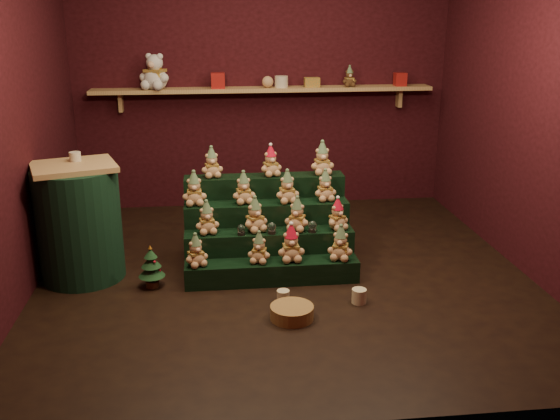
{
  "coord_description": "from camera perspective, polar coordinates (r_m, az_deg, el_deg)",
  "views": [
    {
      "loc": [
        -0.58,
        -4.77,
        2.12
      ],
      "look_at": [
        -0.01,
        0.25,
        0.48
      ],
      "focal_mm": 40.0,
      "sensor_mm": 36.0,
      "label": 1
    }
  ],
  "objects": [
    {
      "name": "gift_tin_red_a",
      "position": [
        6.65,
        -5.7,
        11.69
      ],
      "size": [
        0.14,
        0.14,
        0.16
      ],
      "primitive_type": "cube",
      "color": "#AF1F1B",
      "rests_on": "back_shelf"
    },
    {
      "name": "snow_globe_c",
      "position": [
        5.13,
        2.99,
        -1.52
      ],
      "size": [
        0.07,
        0.07,
        0.1
      ],
      "color": "black",
      "rests_on": "riser_tier_midfront"
    },
    {
      "name": "scarf_gift_box",
      "position": [
        6.75,
        2.94,
        11.58
      ],
      "size": [
        0.16,
        0.1,
        0.1
      ],
      "primitive_type": "cube",
      "color": "orange",
      "rests_on": "back_shelf"
    },
    {
      "name": "riser_tier_midback",
      "position": [
        5.4,
        -1.2,
        -2.06
      ],
      "size": [
        1.4,
        0.22,
        0.54
      ],
      "primitive_type": "cube",
      "color": "black",
      "rests_on": "ground"
    },
    {
      "name": "table_ornament",
      "position": [
        5.23,
        -18.23,
        4.67
      ],
      "size": [
        0.09,
        0.09,
        0.07
      ],
      "primitive_type": "cylinder",
      "color": "beige",
      "rests_on": "side_table"
    },
    {
      "name": "ground",
      "position": [
        5.25,
        0.41,
        -5.84
      ],
      "size": [
        4.0,
        4.0,
        0.0
      ],
      "primitive_type": "plane",
      "color": "black",
      "rests_on": "ground"
    },
    {
      "name": "wicker_basket",
      "position": [
        4.51,
        1.1,
        -9.34
      ],
      "size": [
        0.4,
        0.4,
        0.1
      ],
      "primitive_type": "cylinder",
      "rotation": [
        0.0,
        0.0,
        0.36
      ],
      "color": "olive",
      "rests_on": "ground"
    },
    {
      "name": "teddy_8",
      "position": [
        5.26,
        -7.85,
        1.96
      ],
      "size": [
        0.21,
        0.19,
        0.29
      ],
      "primitive_type": null,
      "rotation": [
        0.0,
        0.0,
        0.04
      ],
      "color": "tan",
      "rests_on": "riser_tier_midback"
    },
    {
      "name": "snow_globe_b",
      "position": [
        5.09,
        -0.76,
        -1.66
      ],
      "size": [
        0.07,
        0.07,
        0.1
      ],
      "color": "black",
      "rests_on": "riser_tier_midfront"
    },
    {
      "name": "mug_left",
      "position": [
        4.74,
        0.29,
        -7.91
      ],
      "size": [
        0.1,
        0.1,
        0.1
      ],
      "primitive_type": "cylinder",
      "color": "beige",
      "rests_on": "ground"
    },
    {
      "name": "teddy_4",
      "position": [
        5.11,
        -6.71,
        -0.68
      ],
      "size": [
        0.22,
        0.21,
        0.27
      ],
      "primitive_type": null,
      "rotation": [
        0.0,
        0.0,
        0.18
      ],
      "color": "tan",
      "rests_on": "riser_tier_midfront"
    },
    {
      "name": "teddy_2",
      "position": [
        4.99,
        1.02,
        -3.04
      ],
      "size": [
        0.22,
        0.2,
        0.3
      ],
      "primitive_type": null,
      "rotation": [
        0.0,
        0.0,
        0.02
      ],
      "color": "tan",
      "rests_on": "riser_tier_front"
    },
    {
      "name": "side_table",
      "position": [
        5.27,
        -17.89,
        -1.1
      ],
      "size": [
        0.76,
        0.69,
        0.96
      ],
      "rotation": [
        0.0,
        0.0,
        0.32
      ],
      "color": "tan",
      "rests_on": "ground"
    },
    {
      "name": "teddy_3",
      "position": [
        5.04,
        5.56,
        -3.0
      ],
      "size": [
        0.25,
        0.24,
        0.28
      ],
      "primitive_type": null,
      "rotation": [
        0.0,
        0.0,
        -0.34
      ],
      "color": "tan",
      "rests_on": "riser_tier_front"
    },
    {
      "name": "teddy_6",
      "position": [
        5.14,
        1.58,
        -0.36
      ],
      "size": [
        0.26,
        0.25,
        0.28
      ],
      "primitive_type": null,
      "rotation": [
        0.0,
        0.0,
        -0.42
      ],
      "color": "tan",
      "rests_on": "riser_tier_midfront"
    },
    {
      "name": "right_wall",
      "position": [
        5.49,
        22.51,
        9.11
      ],
      "size": [
        0.1,
        4.0,
        2.8
      ],
      "primitive_type": "cube",
      "color": "black",
      "rests_on": "ground"
    },
    {
      "name": "mini_christmas_tree",
      "position": [
        5.04,
        -11.68,
        -5.1
      ],
      "size": [
        0.21,
        0.21,
        0.36
      ],
      "rotation": [
        0.0,
        0.0,
        -0.28
      ],
      "color": "#492E1A",
      "rests_on": "ground"
    },
    {
      "name": "back_wall",
      "position": [
        6.88,
        -1.64,
        11.97
      ],
      "size": [
        4.0,
        0.1,
        2.8
      ],
      "primitive_type": "cube",
      "color": "black",
      "rests_on": "ground"
    },
    {
      "name": "teddy_0",
      "position": [
        4.94,
        -7.72,
        -3.66
      ],
      "size": [
        0.24,
        0.23,
        0.26
      ],
      "primitive_type": null,
      "rotation": [
        0.0,
        0.0,
        0.46
      ],
      "color": "tan",
      "rests_on": "riser_tier_front"
    },
    {
      "name": "teddy_14",
      "position": [
        5.5,
        3.87,
        4.76
      ],
      "size": [
        0.22,
        0.2,
        0.29
      ],
      "primitive_type": null,
      "rotation": [
        0.0,
        0.0,
        0.08
      ],
      "color": "tan",
      "rests_on": "riser_tier_back"
    },
    {
      "name": "riser_tier_back",
      "position": [
        5.57,
        -1.42,
        -0.42
      ],
      "size": [
        1.4,
        0.22,
        0.72
      ],
      "primitive_type": "cube",
      "color": "black",
      "rests_on": "ground"
    },
    {
      "name": "teddy_10",
      "position": [
        5.27,
        0.66,
        2.14
      ],
      "size": [
        0.22,
        0.21,
        0.28
      ],
      "primitive_type": null,
      "rotation": [
        0.0,
        0.0,
        0.15
      ],
      "color": "tan",
      "rests_on": "riser_tier_midback"
    },
    {
      "name": "mug_right",
      "position": [
        4.77,
        7.24,
        -7.81
      ],
      "size": [
        0.11,
        0.11,
        0.11
      ],
      "primitive_type": "cylinder",
      "color": "beige",
      "rests_on": "ground"
    },
    {
      "name": "left_wall",
      "position": [
        5.04,
        -23.64,
        8.29
      ],
      "size": [
        0.1,
        4.0,
        2.8
      ],
      "primitive_type": "cube",
      "color": "black",
      "rests_on": "ground"
    },
    {
      "name": "teddy_11",
      "position": [
        5.35,
        4.15,
        2.26
      ],
      "size": [
        0.22,
        0.2,
        0.27
      ],
      "primitive_type": null,
      "rotation": [
        0.0,
        0.0,
        0.15
      ],
      "color": "tan",
      "rests_on": "riser_tier_midback"
    },
    {
      "name": "teddy_13",
      "position": [
        5.44,
        -0.86,
        4.51
      ],
      "size": [
        0.23,
        0.22,
        0.26
      ],
      "primitive_type": null,
      "rotation": [
        0.0,
        0.0,
        0.3
      ],
      "color": "tan",
      "rests_on": "riser_tier_back"
    },
    {
      "name": "snow_globe_a",
      "position": [
        5.07,
        -3.57,
        -1.81
      ],
      "size": [
        0.07,
        0.07,
        0.09
      ],
      "color": "black",
      "rests_on": "riser_tier_midfront"
    },
    {
      "name": "brown_bear",
      "position": [
        6.81,
        6.37,
        12.04
      ],
      "size": [
        0.16,
        0.15,
        0.21
      ],
      "primitive_type": null,
      "rotation": [
        0.0,
        0.0,
        0.08
      ],
      "color": "#4E311A",
      "rests_on": "back_shelf"
    },
    {
      "name": "teddy_9",
      "position": [
        5.27,
        -3.35,
        2.05
      ],
      "size": [
        0.22,
        0.2,
        0.27
      ],
      "primitive_type": null,
      "rotation": [
        0.0,
        0.0,
        0.14
      ],
      "color": "tan",
      "rests_on": "riser_tier_midback"
    },
    {
      "name": "teddy_5",
      "position": [
        5.12,
        -2.31,
        -0.4
      ],
      "size": [
        0.27,
        0.26,
        0.29
      ],
      "primitive_type": null,
      "rotation": [
        0.0,
        0.0,
        0.48
      ],
      "color": "tan",
      "rests_on": "riser_tier_midfront"
    },
    {
      "name": "teddy_12",
      "position": [
        5.42,
        -6.27,
        4.36
      ],
      "size": [
        0.22,
        0.2,
        0.26
      ],
      "primitive_type": null,
      "rotation": [
        0.0,
        0.0,
        0.19
      ],
      "color": "tan",
      "rests_on": "riser_tier_back"
    },
    {
      "name": "back_shelf",
      "position": [
        6.71,
        -1.5,
        10.92
      ],
      "size": [
        3.6,
        0.26,
        0.24
      ],
      "color": "tan",
      "rests_on": "ground"
    },
    {
      "name": "teddy_1",
      "position": [
        4.97,
        -1.92,
        -3.43
      ],
      "size": [
        0.22,
        0.21,
        0.25
      ],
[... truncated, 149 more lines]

